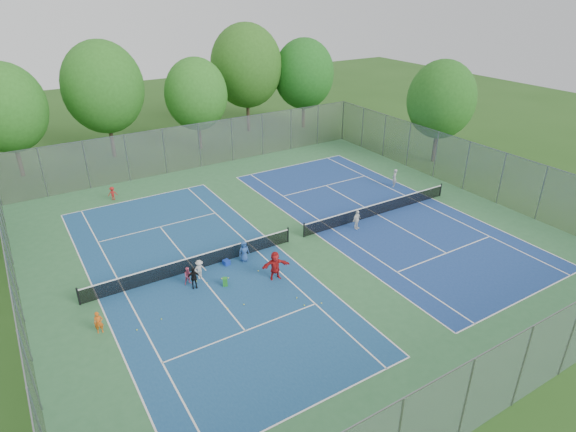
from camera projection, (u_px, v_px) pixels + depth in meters
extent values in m
plane|color=#244B17|center=(296.00, 240.00, 31.41)|extent=(120.00, 120.00, 0.00)
cube|color=#31683B|center=(296.00, 239.00, 31.41)|extent=(32.00, 32.00, 0.01)
cube|color=navy|center=(195.00, 270.00, 28.10)|extent=(10.97, 23.77, 0.01)
cube|color=navy|center=(378.00, 215.00, 34.70)|extent=(10.97, 23.77, 0.01)
cube|color=black|center=(195.00, 263.00, 27.91)|extent=(12.87, 0.10, 0.91)
cube|color=black|center=(378.00, 209.00, 34.50)|extent=(12.87, 0.10, 0.91)
cube|color=gray|center=(200.00, 146.00, 42.74)|extent=(32.00, 0.10, 4.00)
cube|color=gray|center=(522.00, 367.00, 18.31)|extent=(32.00, 0.10, 4.00)
cube|color=gray|center=(15.00, 288.00, 22.99)|extent=(0.10, 32.00, 4.00)
cube|color=gray|center=(466.00, 166.00, 38.06)|extent=(0.10, 32.00, 4.00)
cylinder|color=#443326|center=(18.00, 157.00, 40.83)|extent=(0.36, 0.36, 3.50)
ellipsoid|color=#28671D|center=(6.00, 108.00, 39.00)|extent=(6.40, 6.40, 7.36)
cylinder|color=#443326|center=(111.00, 137.00, 45.29)|extent=(0.36, 0.36, 3.85)
ellipsoid|color=#28641D|center=(103.00, 87.00, 43.24)|extent=(7.20, 7.20, 8.28)
cylinder|color=#443326|center=(199.00, 133.00, 47.68)|extent=(0.36, 0.36, 3.15)
ellipsoid|color=#2A6B1E|center=(196.00, 94.00, 45.99)|extent=(6.00, 6.00, 6.90)
cylinder|color=#443326|center=(248.00, 112.00, 53.04)|extent=(0.36, 0.36, 4.20)
ellipsoid|color=#2B5D1A|center=(246.00, 66.00, 50.85)|extent=(7.60, 7.60, 8.74)
cylinder|color=#443326|center=(303.00, 112.00, 54.49)|extent=(0.36, 0.36, 3.50)
ellipsoid|color=#1D5D1A|center=(304.00, 74.00, 52.62)|extent=(6.60, 6.60, 7.59)
cylinder|color=#443326|center=(435.00, 143.00, 44.16)|extent=(0.36, 0.36, 3.50)
ellipsoid|color=#215819|center=(441.00, 100.00, 42.39)|extent=(6.00, 6.00, 6.90)
cube|color=#1636AC|center=(226.00, 262.00, 28.58)|extent=(0.43, 0.43, 0.31)
cube|color=green|center=(225.00, 282.00, 26.57)|extent=(0.34, 0.34, 0.51)
imported|color=#E05A15|center=(99.00, 323.00, 22.90)|extent=(0.47, 0.35, 1.17)
imported|color=#D95476|center=(188.00, 276.00, 26.61)|extent=(0.52, 0.41, 1.07)
imported|color=beige|center=(200.00, 269.00, 27.09)|extent=(0.78, 0.47, 1.18)
imported|color=black|center=(194.00, 278.00, 26.23)|extent=(0.79, 0.47, 1.27)
imported|color=#2A529A|center=(244.00, 251.00, 28.73)|extent=(0.68, 0.47, 1.34)
imported|color=red|center=(275.00, 265.00, 26.95)|extent=(1.68, 0.86, 1.73)
imported|color=#AB1A18|center=(113.00, 193.00, 36.83)|extent=(0.76, 0.53, 1.08)
imported|color=#9A9A9D|center=(394.00, 178.00, 39.09)|extent=(0.66, 0.62, 1.52)
imported|color=white|center=(357.00, 220.00, 32.47)|extent=(0.86, 0.54, 1.37)
sphere|color=#BEE735|center=(304.00, 306.00, 25.00)|extent=(0.07, 0.07, 0.07)
sphere|color=#D0D932|center=(321.00, 303.00, 25.17)|extent=(0.07, 0.07, 0.07)
sphere|color=#ADC12D|center=(297.00, 298.00, 25.58)|extent=(0.07, 0.07, 0.07)
sphere|color=#CAD230|center=(244.00, 305.00, 25.06)|extent=(0.07, 0.07, 0.07)
sphere|color=#A6C82E|center=(161.00, 319.00, 23.99)|extent=(0.07, 0.07, 0.07)
sphere|color=#D0DC33|center=(222.00, 279.00, 27.23)|extent=(0.07, 0.07, 0.07)
sphere|color=#CEE635|center=(228.00, 309.00, 24.77)|extent=(0.07, 0.07, 0.07)
sphere|color=gold|center=(207.00, 283.00, 26.85)|extent=(0.07, 0.07, 0.07)
sphere|color=#D5F037|center=(137.00, 330.00, 23.25)|extent=(0.07, 0.07, 0.07)
sphere|color=#C5F038|center=(196.00, 281.00, 27.00)|extent=(0.07, 0.07, 0.07)
sphere|color=#EBF338|center=(258.00, 271.00, 27.96)|extent=(0.07, 0.07, 0.07)
sphere|color=#D3EE37|center=(228.00, 278.00, 27.29)|extent=(0.07, 0.07, 0.07)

